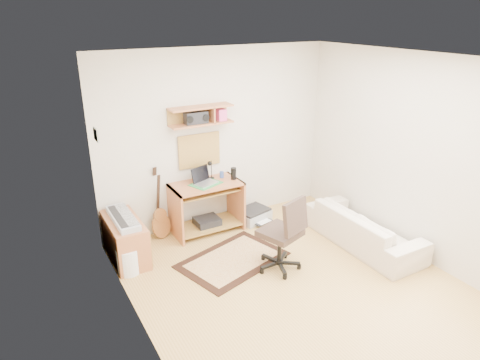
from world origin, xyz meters
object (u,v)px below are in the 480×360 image
task_chair (280,233)px  desk (207,207)px  printer (253,215)px  sofa (364,222)px  cabinet (125,239)px

task_chair → desk: bearing=86.3°
desk → printer: desk is taller
task_chair → printer: size_ratio=2.07×
sofa → cabinet: bearing=67.0°
sofa → printer: bearing=34.6°
desk → cabinet: 1.27m
desk → printer: size_ratio=2.07×
printer → sofa: sofa is taller
cabinet → task_chair: bearing=-36.1°
task_chair → sofa: bearing=-22.0°
cabinet → printer: cabinet is taller
desk → cabinet: (-1.25, -0.18, -0.10)m
desk → task_chair: bearing=-75.1°
task_chair → cabinet: task_chair is taller
desk → task_chair: (0.36, -1.35, 0.13)m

